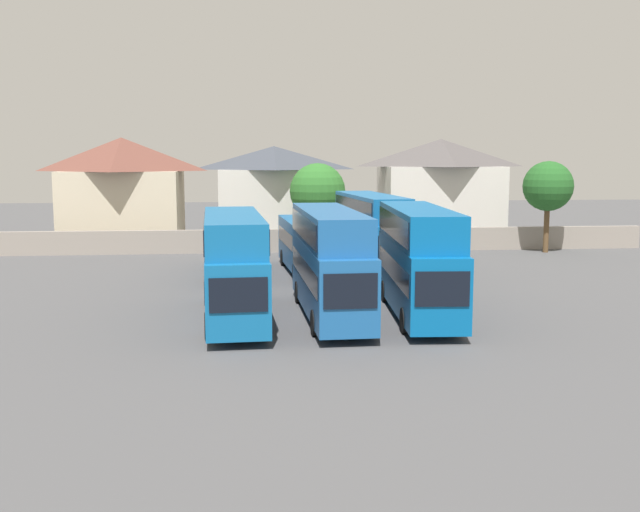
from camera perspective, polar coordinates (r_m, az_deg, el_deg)
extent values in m
plane|color=#4C4C4F|center=(51.52, -1.64, -0.51)|extent=(140.00, 140.00, 0.00)
cube|color=gray|center=(57.02, -2.04, 1.20)|extent=(56.00, 0.50, 1.80)
cube|color=#12609D|center=(33.43, -6.70, -1.86)|extent=(3.08, 11.16, 2.96)
cube|color=black|center=(27.91, -6.34, -3.02)|extent=(2.22, 0.19, 1.33)
cube|color=black|center=(33.37, -6.71, -1.26)|extent=(3.07, 10.28, 0.93)
cube|color=#12609D|center=(33.41, -6.78, 1.97)|extent=(3.00, 10.61, 1.47)
cube|color=black|center=(33.41, -6.78, 1.97)|extent=(3.06, 10.06, 1.03)
cylinder|color=black|center=(30.38, -4.25, -5.28)|extent=(0.36, 1.11, 1.10)
cylinder|color=black|center=(30.30, -8.65, -5.38)|extent=(0.36, 1.11, 1.10)
cylinder|color=black|center=(37.07, -5.05, -2.92)|extent=(0.36, 1.11, 1.10)
cylinder|color=black|center=(37.01, -8.64, -2.99)|extent=(0.36, 1.11, 1.10)
cube|color=#1C5A9B|center=(33.81, 0.76, -1.62)|extent=(2.73, 11.40, 3.06)
cube|color=black|center=(28.21, 2.38, -2.74)|extent=(2.11, 0.14, 1.38)
cube|color=black|center=(33.76, 0.76, -1.00)|extent=(2.75, 10.50, 0.96)
cube|color=#1C5A9B|center=(33.80, 0.70, 2.30)|extent=(2.67, 10.83, 1.52)
cube|color=black|center=(33.80, 0.70, 2.30)|extent=(2.74, 10.27, 1.07)
cylinder|color=black|center=(30.85, 3.71, -5.08)|extent=(0.33, 1.11, 1.10)
cylinder|color=black|center=(30.51, -0.38, -5.21)|extent=(0.33, 1.11, 1.10)
cylinder|color=black|center=(37.63, 1.67, -2.73)|extent=(0.33, 1.11, 1.10)
cylinder|color=black|center=(37.35, -1.68, -2.81)|extent=(0.33, 1.11, 1.10)
cube|color=#0A5CA1|center=(34.33, 7.64, -1.52)|extent=(3.13, 11.08, 3.09)
cube|color=black|center=(28.95, 9.46, -2.54)|extent=(2.15, 0.22, 1.39)
cube|color=black|center=(34.28, 7.65, -0.91)|extent=(3.12, 10.21, 0.97)
cube|color=#0A5CA1|center=(34.31, 7.64, 2.40)|extent=(3.05, 10.53, 1.59)
cube|color=black|center=(34.31, 7.64, 2.40)|extent=(3.10, 9.99, 1.11)
cylinder|color=black|center=(31.53, 10.64, -4.91)|extent=(0.37, 1.12, 1.10)
cylinder|color=black|center=(31.12, 6.59, -5.00)|extent=(0.37, 1.12, 1.10)
cylinder|color=black|center=(38.05, 8.42, -2.69)|extent=(0.37, 1.12, 1.10)
cylinder|color=black|center=(37.71, 5.06, -2.74)|extent=(0.37, 1.12, 1.10)
cube|color=#14619A|center=(46.76, -6.82, 0.95)|extent=(2.89, 10.82, 3.09)
cube|color=black|center=(41.38, -7.25, 0.58)|extent=(2.20, 0.16, 1.39)
cube|color=black|center=(46.72, -6.83, 1.40)|extent=(2.90, 9.96, 0.97)
cylinder|color=black|center=(43.60, -5.53, -1.32)|extent=(0.34, 1.11, 1.10)
cylinder|color=black|center=(43.74, -8.54, -1.34)|extent=(0.34, 1.11, 1.10)
cylinder|color=black|center=(50.18, -5.27, -0.13)|extent=(0.34, 1.11, 1.10)
cylinder|color=black|center=(50.30, -7.88, -0.15)|extent=(0.34, 1.11, 1.10)
cube|color=#1A61A7|center=(46.81, -1.05, 0.93)|extent=(3.14, 10.74, 2.96)
cube|color=black|center=(41.55, 0.00, 0.55)|extent=(2.18, 0.22, 1.33)
cube|color=black|center=(46.77, -1.05, 1.36)|extent=(3.13, 9.90, 0.93)
cylinder|color=black|center=(43.96, 1.04, -1.21)|extent=(0.37, 1.12, 1.10)
cylinder|color=black|center=(43.61, -1.91, -1.28)|extent=(0.37, 1.12, 1.10)
cylinder|color=black|center=(50.37, -0.30, -0.06)|extent=(0.37, 1.12, 1.10)
cylinder|color=black|center=(50.07, -2.87, -0.12)|extent=(0.37, 1.12, 1.10)
cube|color=#1563A6|center=(47.30, 4.04, 1.05)|extent=(3.43, 11.50, 3.08)
cube|color=black|center=(41.81, 5.97, 0.66)|extent=(2.20, 0.26, 1.38)
cube|color=black|center=(47.26, 4.04, 1.50)|extent=(3.39, 10.60, 0.97)
cube|color=#1563A6|center=(47.36, 3.98, 3.85)|extent=(3.33, 10.93, 1.52)
cube|color=black|center=(47.36, 3.98, 3.85)|extent=(3.37, 10.37, 1.06)
cylinder|color=black|center=(44.44, 6.58, -1.16)|extent=(0.39, 1.12, 1.10)
cylinder|color=black|center=(43.83, 3.70, -1.25)|extent=(0.39, 1.12, 1.10)
cylinder|color=black|center=(51.13, 4.30, 0.03)|extent=(0.39, 1.12, 1.10)
cylinder|color=black|center=(50.60, 1.77, -0.03)|extent=(0.39, 1.12, 1.10)
cube|color=beige|center=(64.37, -14.98, 3.64)|extent=(9.57, 7.72, 6.17)
pyramid|color=brown|center=(64.23, -15.12, 7.63)|extent=(10.05, 8.10, 2.78)
cube|color=silver|center=(65.41, -3.55, 3.98)|extent=(9.64, 6.25, 6.25)
pyramid|color=#3D424C|center=(65.28, -3.58, 7.61)|extent=(10.12, 6.56, 2.03)
cube|color=silver|center=(66.35, 9.27, 4.06)|extent=(10.19, 6.73, 6.51)
pyramid|color=#514C4C|center=(66.22, 9.35, 7.91)|extent=(10.70, 7.07, 2.40)
cylinder|color=brown|center=(59.59, -0.19, 2.08)|extent=(0.55, 0.55, 3.03)
sphere|color=#2D6B28|center=(59.37, -0.19, 5.05)|extent=(4.50, 4.50, 4.50)
cylinder|color=brown|center=(59.43, 17.14, 2.08)|extent=(0.41, 0.41, 3.78)
sphere|color=#235B23|center=(59.22, 17.26, 5.20)|extent=(3.83, 3.83, 3.83)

